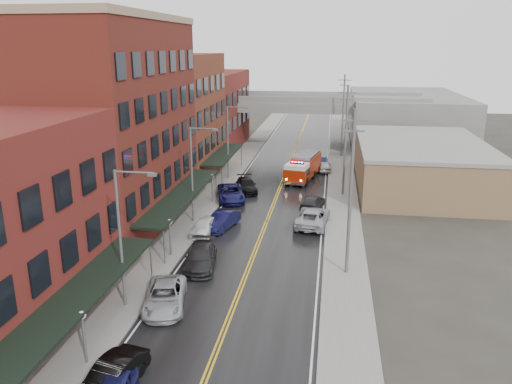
{
  "coord_description": "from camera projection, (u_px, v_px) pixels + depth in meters",
  "views": [
    {
      "loc": [
        5.75,
        -18.81,
        16.06
      ],
      "look_at": [
        -0.97,
        24.77,
        3.0
      ],
      "focal_mm": 35.0,
      "sensor_mm": 36.0,
      "label": 1
    }
  ],
  "objects": [
    {
      "name": "street_lamp_2",
      "position": [
        230.0,
        138.0,
        60.62
      ],
      "size": [
        2.64,
        0.22,
        9.0
      ],
      "color": "#59595B",
      "rests_on": "ground"
    },
    {
      "name": "parked_car_left_4",
      "position": [
        205.0,
        226.0,
        43.84
      ],
      "size": [
        2.08,
        4.37,
        1.44
      ],
      "primitive_type": "imported",
      "rotation": [
        0.0,
        0.0,
        -0.09
      ],
      "color": "white",
      "rests_on": "ground"
    },
    {
      "name": "brick_building_c",
      "position": [
        177.0,
        117.0,
        61.42
      ],
      "size": [
        9.0,
        15.0,
        15.0
      ],
      "primitive_type": "cube",
      "color": "brown",
      "rests_on": "ground"
    },
    {
      "name": "parked_car_left_3",
      "position": [
        200.0,
        257.0,
        37.31
      ],
      "size": [
        2.94,
        5.6,
        1.55
      ],
      "primitive_type": "imported",
      "rotation": [
        0.0,
        0.0,
        0.15
      ],
      "color": "black",
      "rests_on": "ground"
    },
    {
      "name": "curb_left",
      "position": [
        220.0,
        203.0,
        52.46
      ],
      "size": [
        0.3,
        160.0,
        0.15
      ],
      "primitive_type": "cube",
      "color": "gray",
      "rests_on": "ground"
    },
    {
      "name": "sidewalk_left",
      "position": [
        204.0,
        202.0,
        52.7
      ],
      "size": [
        3.0,
        160.0,
        0.15
      ],
      "primitive_type": "cube",
      "color": "slate",
      "rests_on": "ground"
    },
    {
      "name": "sidewalk_right",
      "position": [
        344.0,
        209.0,
        50.57
      ],
      "size": [
        3.0,
        160.0,
        0.15
      ],
      "primitive_type": "cube",
      "color": "slate",
      "rests_on": "ground"
    },
    {
      "name": "awning_0",
      "position": [
        81.0,
        294.0,
        27.26
      ],
      "size": [
        2.6,
        16.0,
        3.09
      ],
      "color": "black",
      "rests_on": "ground"
    },
    {
      "name": "parked_car_left_1",
      "position": [
        112.0,
        377.0,
        23.91
      ],
      "size": [
        2.42,
        4.79,
        1.51
      ],
      "primitive_type": "imported",
      "rotation": [
        0.0,
        0.0,
        -0.19
      ],
      "color": "black",
      "rests_on": "ground"
    },
    {
      "name": "street_lamp_0",
      "position": [
        123.0,
        231.0,
        30.29
      ],
      "size": [
        2.64,
        0.22,
        9.0
      ],
      "color": "#59595B",
      "rests_on": "ground"
    },
    {
      "name": "globe_lamp_1",
      "position": [
        170.0,
        229.0,
        38.67
      ],
      "size": [
        0.44,
        0.44,
        3.12
      ],
      "color": "#59595B",
      "rests_on": "ground"
    },
    {
      "name": "parked_car_left_6",
      "position": [
        231.0,
        193.0,
        53.33
      ],
      "size": [
        4.15,
        6.36,
        1.63
      ],
      "primitive_type": "imported",
      "rotation": [
        0.0,
        0.0,
        0.27
      ],
      "color": "#13144A",
      "rests_on": "ground"
    },
    {
      "name": "utility_pole_2",
      "position": [
        343.0,
        114.0,
        72.5
      ],
      "size": [
        1.8,
        0.24,
        12.0
      ],
      "color": "#59595B",
      "rests_on": "ground"
    },
    {
      "name": "right_far_block",
      "position": [
        405.0,
        118.0,
        85.8
      ],
      "size": [
        18.0,
        30.0,
        8.0
      ],
      "primitive_type": "cube",
      "color": "slate",
      "rests_on": "ground"
    },
    {
      "name": "awning_1",
      "position": [
        182.0,
        194.0,
        45.27
      ],
      "size": [
        2.6,
        18.0,
        3.09
      ],
      "color": "black",
      "rests_on": "ground"
    },
    {
      "name": "globe_lamp_0",
      "position": [
        83.0,
        326.0,
        25.4
      ],
      "size": [
        0.44,
        0.44,
        3.12
      ],
      "color": "#59595B",
      "rests_on": "ground"
    },
    {
      "name": "street_lamp_1",
      "position": [
        194.0,
        169.0,
        45.45
      ],
      "size": [
        2.64,
        0.22,
        9.0
      ],
      "color": "#59595B",
      "rests_on": "ground"
    },
    {
      "name": "parked_car_left_5",
      "position": [
        222.0,
        220.0,
        45.16
      ],
      "size": [
        2.78,
        4.97,
        1.55
      ],
      "primitive_type": "imported",
      "rotation": [
        0.0,
        0.0,
        -0.26
      ],
      "color": "#0E0E34",
      "rests_on": "ground"
    },
    {
      "name": "parked_car_left_2",
      "position": [
        165.0,
        296.0,
        31.59
      ],
      "size": [
        3.54,
        5.74,
        1.48
      ],
      "primitive_type": "imported",
      "rotation": [
        0.0,
        0.0,
        0.21
      ],
      "color": "#A3A6AB",
      "rests_on": "ground"
    },
    {
      "name": "tan_building",
      "position": [
        420.0,
        166.0,
        58.09
      ],
      "size": [
        14.0,
        22.0,
        5.0
      ],
      "primitive_type": "cube",
      "color": "olive",
      "rests_on": "ground"
    },
    {
      "name": "parked_car_right_3",
      "position": [
        321.0,
        161.0,
        68.24
      ],
      "size": [
        1.67,
        4.27,
        1.38
      ],
      "primitive_type": "imported",
      "rotation": [
        0.0,
        0.0,
        3.09
      ],
      "color": "black",
      "rests_on": "ground"
    },
    {
      "name": "parked_car_left_7",
      "position": [
        247.0,
        185.0,
        56.52
      ],
      "size": [
        3.45,
        5.5,
        1.49
      ],
      "primitive_type": "imported",
      "rotation": [
        0.0,
        0.0,
        0.29
      ],
      "color": "black",
      "rests_on": "ground"
    },
    {
      "name": "parked_car_right_0",
      "position": [
        312.0,
        217.0,
        45.91
      ],
      "size": [
        3.36,
        6.2,
        1.65
      ],
      "primitive_type": "imported",
      "rotation": [
        0.0,
        0.0,
        3.03
      ],
      "color": "#A8AAB0",
      "rests_on": "ground"
    },
    {
      "name": "globe_lamp_2",
      "position": [
        212.0,
        182.0,
        51.93
      ],
      "size": [
        0.44,
        0.44,
        3.12
      ],
      "color": "#59595B",
      "rests_on": "ground"
    },
    {
      "name": "parked_car_right_1",
      "position": [
        313.0,
        202.0,
        50.68
      ],
      "size": [
        2.75,
        4.95,
        1.36
      ],
      "primitive_type": "imported",
      "rotation": [
        0.0,
        0.0,
        2.95
      ],
      "color": "#262629",
      "rests_on": "ground"
    },
    {
      "name": "awning_2",
      "position": [
        223.0,
        154.0,
        61.85
      ],
      "size": [
        2.6,
        13.0,
        3.09
      ],
      "color": "black",
      "rests_on": "ground"
    },
    {
      "name": "overpass",
      "position": [
        297.0,
        110.0,
        80.28
      ],
      "size": [
        40.0,
        10.0,
        7.5
      ],
      "color": "slate",
      "rests_on": "ground"
    },
    {
      "name": "brick_building_far",
      "position": [
        211.0,
        111.0,
        78.43
      ],
      "size": [
        9.0,
        20.0,
        12.0
      ],
      "primitive_type": "cube",
      "color": "maroon",
      "rests_on": "ground"
    },
    {
      "name": "road",
      "position": [
        273.0,
        206.0,
        51.65
      ],
      "size": [
        11.0,
        160.0,
        0.02
      ],
      "primitive_type": "cube",
      "color": "black",
      "rests_on": "ground"
    },
    {
      "name": "parked_car_right_2",
      "position": [
        325.0,
        166.0,
        65.55
      ],
      "size": [
        1.74,
        4.0,
        1.34
      ],
      "primitive_type": "imported",
      "rotation": [
        0.0,
        0.0,
        3.18
      ],
      "color": "#BCBCBC",
      "rests_on": "ground"
    },
    {
      "name": "brick_building_b",
      "position": [
        116.0,
        127.0,
        44.41
      ],
      "size": [
        9.0,
        20.0,
        18.0
      ],
      "primitive_type": "cube",
      "color": "#571917",
      "rests_on": "ground"
    },
    {
      "name": "fire_truck",
      "position": [
        303.0,
        167.0,
        61.33
      ],
      "size": [
        4.59,
        8.65,
        3.03
      ],
      "rotation": [
        0.0,
        0.0,
        -0.2
      ],
      "color": "#941E06",
      "rests_on": "ground"
    },
    {
      "name": "utility_pole_1",
      "position": [
        346.0,
        139.0,
        53.55
      ],
      "size": [
        1.8,
        0.24,
        12.0
      ],
      "color": "#59595B",
      "rests_on": "ground"
    },
    {
      "name": "curb_right",
      "position": [
        328.0,
        208.0,
        50.81
      ],
      "size": [
        0.3,
        160.0,
        0.15
      ],
      "primitive_type": "cube",
      "color": "gray",
      "rests_on": "ground"
    },
    {
      "name": "utility_pole_0",
      "position": [
        351.0,
        191.0,
        34.6
      ],
      "size": [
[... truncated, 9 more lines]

